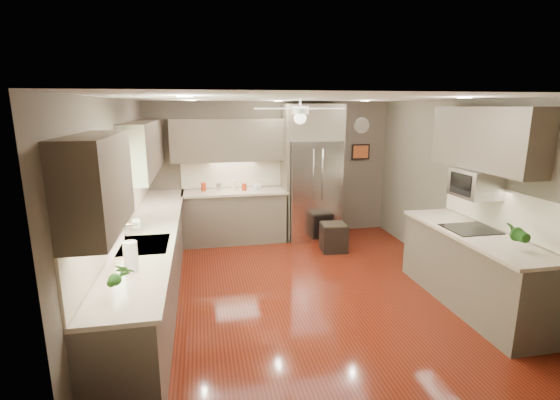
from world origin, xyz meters
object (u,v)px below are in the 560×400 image
object	(u,v)px
canister_a	(204,187)
potted_plant_left	(121,275)
soap_bottle	(136,223)
bowl	(257,188)
refrigerator	(312,175)
paper_towel	(131,257)
potted_plant_right	(517,233)
stool	(334,237)
canister_b	(219,187)
canister_c	(234,185)
canister_d	(244,187)
microwave	(476,183)

from	to	relation	value
canister_a	potted_plant_left	world-z (taller)	potted_plant_left
soap_bottle	bowl	xyz separation A→B (m)	(1.77, 2.18, -0.08)
refrigerator	paper_towel	world-z (taller)	refrigerator
potted_plant_right	refrigerator	size ratio (longest dim) A/B	0.14
refrigerator	potted_plant_right	bearing A→B (deg)	-71.02
potted_plant_left	potted_plant_right	distance (m)	3.89
canister_a	stool	bearing A→B (deg)	-22.73
canister_b	canister_c	distance (m)	0.27
refrigerator	bowl	bearing A→B (deg)	177.87
canister_b	potted_plant_right	bearing A→B (deg)	-51.30
canister_c	potted_plant_right	distance (m)	4.52
paper_towel	canister_c	bearing A→B (deg)	70.81
canister_c	paper_towel	distance (m)	3.72
canister_b	canister_d	bearing A→B (deg)	-6.89
potted_plant_right	canister_a	bearing A→B (deg)	131.01
canister_a	potted_plant_right	distance (m)	4.85
canister_d	microwave	distance (m)	3.79
canister_b	refrigerator	world-z (taller)	refrigerator
canister_c	canister_d	distance (m)	0.19
canister_b	microwave	xyz separation A→B (m)	(3.02, -2.79, 0.47)
canister_c	potted_plant_right	size ratio (longest dim) A/B	0.50
paper_towel	canister_b	bearing A→B (deg)	74.80
canister_d	refrigerator	distance (m)	1.26
microwave	stool	distance (m)	2.56
canister_b	soap_bottle	size ratio (longest dim) A/B	0.65
canister_b	potted_plant_left	bearing A→B (deg)	-103.59
canister_d	canister_a	bearing A→B (deg)	174.40
canister_c	soap_bottle	bearing A→B (deg)	-121.28
soap_bottle	paper_towel	xyz separation A→B (m)	(0.13, -1.28, 0.04)
stool	paper_towel	distance (m)	3.94
canister_c	soap_bottle	world-z (taller)	soap_bottle
bowl	paper_towel	distance (m)	3.83
canister_b	canister_c	world-z (taller)	canister_c
canister_a	stool	world-z (taller)	canister_a
canister_c	potted_plant_left	distance (m)	4.15
refrigerator	soap_bottle	bearing A→B (deg)	-142.41
soap_bottle	bowl	bearing A→B (deg)	50.97
refrigerator	microwave	size ratio (longest dim) A/B	4.45
canister_c	refrigerator	xyz separation A→B (m)	(1.42, -0.09, 0.16)
canister_d	potted_plant_left	world-z (taller)	potted_plant_left
potted_plant_right	stool	xyz separation A→B (m)	(-1.05, 2.77, -0.88)
soap_bottle	refrigerator	world-z (taller)	refrigerator
canister_d	bowl	bearing A→B (deg)	2.50
canister_a	bowl	bearing A→B (deg)	-3.61
potted_plant_right	paper_towel	xyz separation A→B (m)	(-3.87, 0.14, -0.03)
potted_plant_right	bowl	distance (m)	4.25
canister_d	paper_towel	bearing A→B (deg)	-112.09
potted_plant_left	bowl	world-z (taller)	potted_plant_left
bowl	paper_towel	xyz separation A→B (m)	(-1.63, -3.46, 0.12)
canister_d	stool	size ratio (longest dim) A/B	0.27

